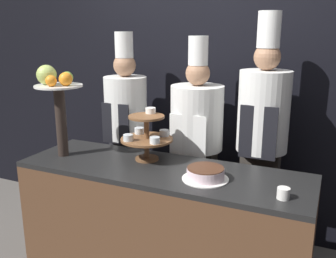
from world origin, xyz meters
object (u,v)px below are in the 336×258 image
object	(u,v)px
cake_round	(205,174)
chef_center_left	(196,139)
tiered_stand	(147,135)
cup_white	(283,193)
chef_left	(126,126)
fruit_pedestal	(57,93)
chef_center_right	(262,134)

from	to	relation	value
cake_round	chef_center_left	world-z (taller)	chef_center_left
tiered_stand	cup_white	world-z (taller)	tiered_stand
tiered_stand	chef_left	xyz separation A→B (m)	(-0.45, 0.47, -0.10)
cake_round	chef_center_left	bearing A→B (deg)	114.62
fruit_pedestal	chef_center_left	xyz separation A→B (m)	(0.83, 0.65, -0.41)
tiered_stand	fruit_pedestal	world-z (taller)	fruit_pedestal
fruit_pedestal	cake_round	bearing A→B (deg)	-0.32
cup_white	chef_center_right	world-z (taller)	chef_center_right
cake_round	chef_center_left	xyz separation A→B (m)	(-0.30, 0.65, 0.02)
chef_center_left	chef_center_right	distance (m)	0.53
tiered_stand	fruit_pedestal	size ratio (longest dim) A/B	0.56
tiered_stand	chef_center_right	xyz separation A→B (m)	(0.72, 0.47, -0.03)
cup_white	chef_left	distance (m)	1.61
chef_center_left	cup_white	bearing A→B (deg)	-43.38
cake_round	chef_center_left	size ratio (longest dim) A/B	0.17
cup_white	chef_left	xyz separation A→B (m)	(-1.43, 0.74, 0.06)
chef_left	chef_center_left	xyz separation A→B (m)	(0.65, -0.00, -0.04)
fruit_pedestal	cup_white	world-z (taller)	fruit_pedestal
chef_center_left	chef_center_right	size ratio (longest dim) A/B	0.91
tiered_stand	chef_center_left	distance (m)	0.53
tiered_stand	fruit_pedestal	distance (m)	0.71
cup_white	chef_center_left	bearing A→B (deg)	136.62
fruit_pedestal	cup_white	bearing A→B (deg)	-3.27
cup_white	chef_center_right	size ratio (longest dim) A/B	0.04
cup_white	chef_center_right	xyz separation A→B (m)	(-0.26, 0.74, 0.13)
cup_white	chef_left	bearing A→B (deg)	152.75
chef_center_right	chef_left	bearing A→B (deg)	180.00
tiered_stand	cup_white	distance (m)	1.03
fruit_pedestal	cake_round	distance (m)	1.21
chef_center_right	cup_white	bearing A→B (deg)	-70.42
fruit_pedestal	chef_left	distance (m)	0.77
fruit_pedestal	chef_center_left	size ratio (longest dim) A/B	0.38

